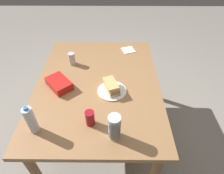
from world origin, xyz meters
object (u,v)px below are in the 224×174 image
sandwich (112,87)px  plastic_cup_stack (114,127)px  water_bottle_tall (31,120)px  dining_table (98,89)px  chip_bag (59,84)px  paper_plate (112,91)px  soda_can_red (90,118)px  soda_can_silver (72,59)px

sandwich → plastic_cup_stack: 0.45m
sandwich → plastic_cup_stack: size_ratio=0.98×
water_bottle_tall → dining_table: bearing=-38.6°
chip_bag → water_bottle_tall: size_ratio=0.98×
water_bottle_tall → plastic_cup_stack: bearing=-94.7°
dining_table → water_bottle_tall: bearing=141.4°
dining_table → water_bottle_tall: 0.68m
paper_plate → soda_can_red: 0.37m
chip_bag → soda_can_silver: (0.34, -0.06, 0.03)m
dining_table → paper_plate: bearing=-130.9°
plastic_cup_stack → dining_table: bearing=14.9°
dining_table → sandwich: sandwich is taller
paper_plate → soda_can_silver: (0.40, 0.40, 0.06)m
sandwich → chip_bag: bearing=83.3°
plastic_cup_stack → sandwich: bearing=2.8°
sandwich → soda_can_red: 0.37m
dining_table → plastic_cup_stack: size_ratio=7.09×
water_bottle_tall → soda_can_silver: bearing=-9.6°
dining_table → soda_can_red: soda_can_red is taller
plastic_cup_stack → soda_can_silver: 0.94m
soda_can_red → water_bottle_tall: (-0.06, 0.38, 0.05)m
plastic_cup_stack → soda_can_red: bearing=58.5°
soda_can_silver → sandwich: bearing=-134.9°
water_bottle_tall → plastic_cup_stack: water_bottle_tall is taller
chip_bag → paper_plate: bearing=41.5°
dining_table → soda_can_silver: bearing=43.4°
water_bottle_tall → soda_can_silver: (0.79, -0.13, -0.05)m
soda_can_red → chip_bag: bearing=38.1°
sandwich → water_bottle_tall: (-0.40, 0.53, 0.06)m
dining_table → water_bottle_tall: size_ratio=6.13×
soda_can_red → sandwich: bearing=-23.8°
paper_plate → chip_bag: 0.46m
sandwich → soda_can_silver: (0.39, 0.40, 0.01)m
chip_bag → plastic_cup_stack: plastic_cup_stack is taller
sandwich → soda_can_red: bearing=156.2°
sandwich → soda_can_silver: bearing=45.1°
sandwich → soda_can_red: (-0.34, 0.15, 0.01)m
paper_plate → soda_can_red: size_ratio=2.02×
sandwich → dining_table: bearing=49.2°
soda_can_silver → chip_bag: bearing=170.2°
water_bottle_tall → plastic_cup_stack: size_ratio=1.16×
water_bottle_tall → plastic_cup_stack: 0.55m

